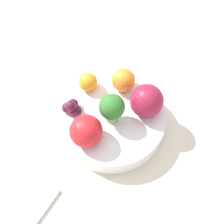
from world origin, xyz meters
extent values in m
plane|color=gray|center=(0.00, 0.00, 0.00)|extent=(6.00, 6.00, 0.00)
cube|color=beige|center=(0.00, 0.00, 0.01)|extent=(1.20, 1.20, 0.02)
cylinder|color=white|center=(0.00, 0.00, 0.04)|extent=(0.20, 0.20, 0.04)
cylinder|color=#8CB76B|center=(0.00, 0.01, 0.08)|extent=(0.02, 0.02, 0.03)
sphere|color=#2D6B28|center=(0.00, 0.01, 0.10)|extent=(0.05, 0.05, 0.05)
sphere|color=maroon|center=(-0.06, -0.01, 0.09)|extent=(0.06, 0.06, 0.06)
sphere|color=red|center=(0.04, 0.05, 0.09)|extent=(0.06, 0.06, 0.06)
sphere|color=orange|center=(-0.02, -0.06, 0.09)|extent=(0.04, 0.04, 0.04)
sphere|color=orange|center=(0.05, -0.06, 0.08)|extent=(0.04, 0.04, 0.04)
sphere|color=#47142D|center=(0.08, -0.01, 0.07)|extent=(0.02, 0.02, 0.02)
sphere|color=#47142D|center=(0.07, 0.00, 0.07)|extent=(0.02, 0.02, 0.02)
sphere|color=#47142D|center=(0.06, 0.00, 0.07)|extent=(0.02, 0.02, 0.02)
sphere|color=#47142D|center=(0.07, -0.01, 0.07)|extent=(0.02, 0.02, 0.02)
sphere|color=#47142D|center=(0.07, 0.00, 0.09)|extent=(0.02, 0.02, 0.02)
cube|color=silver|center=(0.11, 0.16, 0.02)|extent=(0.05, 0.08, 0.01)
camera|label=1|loc=(-0.01, 0.28, 0.55)|focal=50.00mm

